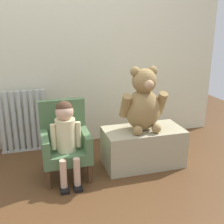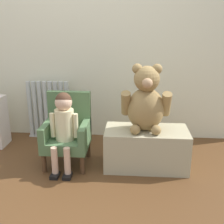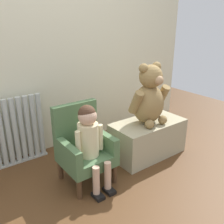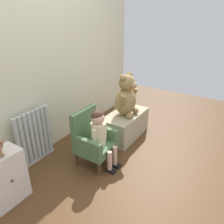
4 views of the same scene
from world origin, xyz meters
name	(u,v)px [view 2 (image 2 of 4)]	position (x,y,z in m)	size (l,w,h in m)	color
ground_plane	(55,195)	(0.00, 0.00, 0.00)	(6.00, 6.00, 0.00)	#52341B
back_wall	(80,30)	(0.00, 1.28, 1.20)	(3.80, 0.05, 2.40)	beige
radiator	(49,110)	(-0.37, 1.16, 0.33)	(0.50, 0.05, 0.66)	#B7BEB9
child_armchair	(67,131)	(-0.02, 0.56, 0.31)	(0.41, 0.40, 0.67)	#4C6E45
child_figure	(64,121)	(-0.02, 0.45, 0.45)	(0.25, 0.35, 0.70)	beige
low_bench	(146,148)	(0.72, 0.53, 0.18)	(0.75, 0.39, 0.36)	tan
large_teddy_bear	(146,102)	(0.70, 0.52, 0.62)	(0.43, 0.30, 0.59)	olive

